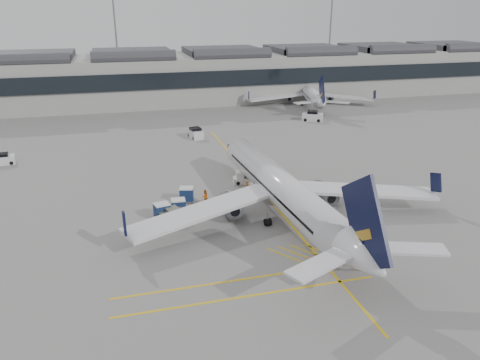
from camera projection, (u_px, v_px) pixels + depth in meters
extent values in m
plane|color=gray|center=(197.00, 231.00, 48.55)|extent=(220.00, 220.00, 0.00)
cube|color=#9E9E99|center=(142.00, 80.00, 111.75)|extent=(200.00, 20.00, 11.00)
cube|color=black|center=(146.00, 82.00, 102.18)|extent=(200.00, 0.50, 3.60)
cube|color=#38383D|center=(141.00, 53.00, 109.59)|extent=(200.00, 18.00, 1.40)
cylinder|color=slate|center=(117.00, 45.00, 120.74)|extent=(0.44, 0.44, 25.00)
cylinder|color=slate|center=(330.00, 41.00, 135.52)|extent=(0.44, 0.44, 25.00)
cube|color=gold|center=(260.00, 188.00, 60.06)|extent=(0.25, 60.00, 0.01)
cylinder|color=silver|center=(281.00, 188.00, 51.73)|extent=(5.13, 29.67, 3.70)
cone|color=silver|center=(236.00, 147.00, 66.64)|extent=(3.89, 4.11, 3.70)
cone|color=silver|center=(366.00, 259.00, 36.33)|extent=(3.93, 4.90, 3.70)
cube|color=silver|center=(202.00, 211.00, 48.01)|extent=(16.90, 9.25, 0.34)
cube|color=silver|center=(361.00, 190.00, 53.43)|extent=(17.07, 7.81, 0.34)
cylinder|color=slate|center=(231.00, 206.00, 51.06)|extent=(2.24, 3.64, 2.07)
cylinder|color=slate|center=(324.00, 193.00, 54.37)|extent=(2.24, 3.64, 2.07)
cube|color=black|center=(366.00, 224.00, 35.89)|extent=(0.66, 7.49, 8.24)
cylinder|color=black|center=(248.00, 178.00, 62.78)|extent=(0.31, 0.64, 0.63)
cylinder|color=black|center=(268.00, 222.00, 49.76)|extent=(0.73, 0.82, 0.79)
cylinder|color=black|center=(310.00, 216.00, 51.19)|extent=(0.73, 0.82, 0.79)
cylinder|color=silver|center=(309.00, 93.00, 111.43)|extent=(8.72, 25.08, 3.14)
cone|color=silver|center=(300.00, 84.00, 124.71)|extent=(3.81, 3.96, 3.14)
cone|color=silver|center=(322.00, 103.00, 97.73)|extent=(3.96, 4.61, 3.14)
cube|color=silver|center=(277.00, 97.00, 110.25)|extent=(14.38, 4.20, 0.29)
cube|color=silver|center=(343.00, 97.00, 110.80)|extent=(13.69, 9.89, 0.29)
cylinder|color=slate|center=(289.00, 98.00, 112.12)|extent=(2.39, 3.32, 1.75)
cylinder|color=slate|center=(329.00, 98.00, 112.46)|extent=(2.39, 3.32, 1.75)
cube|color=black|center=(322.00, 92.00, 97.38)|extent=(1.68, 6.24, 6.98)
cylinder|color=black|center=(302.00, 95.00, 121.24)|extent=(0.35, 0.57, 0.53)
cylinder|color=black|center=(302.00, 104.00, 110.21)|extent=(0.72, 0.78, 0.67)
cylinder|color=black|center=(319.00, 104.00, 110.35)|extent=(0.72, 0.78, 0.67)
cube|color=silver|center=(249.00, 180.00, 61.98)|extent=(4.28, 2.17, 0.76)
cube|color=black|center=(257.00, 173.00, 61.81)|extent=(3.79, 1.69, 1.59)
cube|color=silver|center=(240.00, 175.00, 61.58)|extent=(1.16, 1.52, 0.97)
cylinder|color=black|center=(238.00, 183.00, 61.15)|extent=(0.50, 0.26, 0.47)
cylinder|color=black|center=(237.00, 179.00, 62.56)|extent=(0.50, 0.26, 0.47)
cylinder|color=black|center=(261.00, 182.00, 61.51)|extent=(0.50, 0.26, 0.47)
cylinder|color=black|center=(259.00, 178.00, 62.91)|extent=(0.50, 0.26, 0.47)
cube|color=gray|center=(179.00, 212.00, 52.66)|extent=(1.73, 1.45, 0.12)
cube|color=navy|center=(178.00, 206.00, 52.39)|extent=(1.58, 1.39, 1.42)
cube|color=silver|center=(178.00, 200.00, 52.13)|extent=(1.63, 1.44, 0.10)
cylinder|color=black|center=(173.00, 215.00, 52.06)|extent=(0.22, 0.11, 0.22)
cylinder|color=black|center=(172.00, 211.00, 53.04)|extent=(0.22, 0.11, 0.22)
cylinder|color=black|center=(185.00, 214.00, 52.33)|extent=(0.22, 0.11, 0.22)
cylinder|color=black|center=(184.00, 210.00, 53.32)|extent=(0.22, 0.11, 0.22)
cube|color=gray|center=(226.00, 207.00, 54.08)|extent=(2.12, 1.95, 0.12)
cube|color=navy|center=(226.00, 200.00, 53.79)|extent=(1.96, 1.85, 1.47)
cube|color=silver|center=(226.00, 194.00, 53.53)|extent=(2.03, 1.91, 0.10)
cylinder|color=black|center=(224.00, 210.00, 53.28)|extent=(0.24, 0.18, 0.22)
cylinder|color=black|center=(219.00, 207.00, 54.12)|extent=(0.24, 0.18, 0.22)
cylinder|color=black|center=(234.00, 207.00, 54.08)|extent=(0.24, 0.18, 0.22)
cylinder|color=black|center=(229.00, 204.00, 54.92)|extent=(0.24, 0.18, 0.22)
cube|color=gray|center=(162.00, 217.00, 51.41)|extent=(1.99, 1.77, 0.12)
cube|color=navy|center=(162.00, 211.00, 51.13)|extent=(1.83, 1.68, 1.46)
cube|color=silver|center=(162.00, 204.00, 50.87)|extent=(1.89, 1.75, 0.10)
cylinder|color=black|center=(158.00, 221.00, 50.67)|extent=(0.24, 0.15, 0.22)
cylinder|color=black|center=(155.00, 217.00, 51.57)|extent=(0.24, 0.15, 0.22)
cylinder|color=black|center=(170.00, 218.00, 51.30)|extent=(0.24, 0.15, 0.22)
cylinder|color=black|center=(167.00, 215.00, 52.21)|extent=(0.24, 0.15, 0.22)
cube|color=gray|center=(187.00, 200.00, 55.94)|extent=(2.00, 1.78, 0.12)
cube|color=navy|center=(187.00, 194.00, 55.66)|extent=(1.84, 1.69, 1.46)
cube|color=silver|center=(186.00, 188.00, 55.39)|extent=(1.90, 1.76, 0.10)
cylinder|color=black|center=(181.00, 203.00, 55.43)|extent=(0.24, 0.15, 0.22)
cylinder|color=black|center=(181.00, 199.00, 56.47)|extent=(0.24, 0.15, 0.22)
cylinder|color=black|center=(192.00, 202.00, 55.46)|extent=(0.24, 0.15, 0.22)
cylinder|color=black|center=(193.00, 199.00, 56.50)|extent=(0.24, 0.15, 0.22)
imported|color=orange|center=(247.00, 187.00, 58.29)|extent=(0.65, 0.67, 1.55)
imported|color=orange|center=(205.00, 196.00, 55.28)|extent=(1.01, 0.91, 1.71)
cube|color=#5C5D4F|center=(172.00, 216.00, 50.80)|extent=(3.08, 2.33, 1.10)
cube|color=#5C5D4F|center=(172.00, 210.00, 50.57)|extent=(1.62, 1.62, 0.55)
cylinder|color=black|center=(166.00, 223.00, 49.85)|extent=(0.67, 0.43, 0.61)
cylinder|color=black|center=(161.00, 218.00, 51.00)|extent=(0.67, 0.43, 0.61)
cylinder|color=black|center=(183.00, 219.00, 50.80)|extent=(0.67, 0.43, 0.61)
cylinder|color=black|center=(178.00, 214.00, 51.95)|extent=(0.67, 0.43, 0.61)
cone|color=#F24C0A|center=(265.00, 165.00, 68.19)|extent=(0.34, 0.34, 0.48)
cone|color=#F24C0A|center=(327.00, 189.00, 59.09)|extent=(0.40, 0.40, 0.55)
cube|color=silver|center=(3.00, 160.00, 69.06)|extent=(3.44, 2.05, 1.26)
cube|color=black|center=(2.00, 155.00, 68.79)|extent=(1.82, 1.74, 0.54)
cylinder|color=black|center=(11.00, 163.00, 68.96)|extent=(0.56, 0.27, 0.54)
cylinder|color=black|center=(12.00, 160.00, 70.20)|extent=(0.56, 0.27, 0.54)
cube|color=silver|center=(195.00, 134.00, 82.87)|extent=(2.47, 3.94, 1.42)
cube|color=black|center=(195.00, 129.00, 82.57)|extent=(2.04, 2.12, 0.61)
cylinder|color=black|center=(202.00, 137.00, 82.32)|extent=(0.33, 0.64, 0.61)
cylinder|color=black|center=(194.00, 138.00, 81.65)|extent=(0.33, 0.64, 0.61)
cylinder|color=black|center=(197.00, 134.00, 84.38)|extent=(0.33, 0.64, 0.61)
cylinder|color=black|center=(189.00, 135.00, 83.71)|extent=(0.33, 0.64, 0.61)
cube|color=silver|center=(313.00, 117.00, 95.20)|extent=(4.52, 3.78, 1.57)
cube|color=black|center=(313.00, 112.00, 94.86)|extent=(2.71, 2.67, 0.67)
cylinder|color=black|center=(305.00, 120.00, 94.86)|extent=(0.71, 0.55, 0.67)
cylinder|color=black|center=(306.00, 118.00, 96.49)|extent=(0.71, 0.55, 0.67)
cylinder|color=black|center=(319.00, 121.00, 94.21)|extent=(0.71, 0.55, 0.67)
cylinder|color=black|center=(320.00, 119.00, 95.84)|extent=(0.71, 0.55, 0.67)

